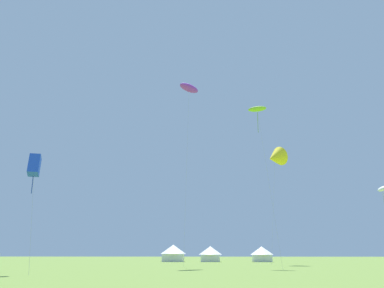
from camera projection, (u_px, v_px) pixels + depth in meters
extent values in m
ellipsoid|color=#99DB2D|center=(257.00, 109.00, 49.02)|extent=(2.41, 1.50, 0.77)
cylinder|color=olive|center=(258.00, 122.00, 48.56)|extent=(0.05, 0.05, 2.60)
cylinder|color=#B2B2B7|center=(269.00, 182.00, 45.35)|extent=(1.67, 2.45, 18.51)
ellipsoid|color=purple|center=(189.00, 88.00, 52.52)|extent=(3.05, 3.50, 1.05)
cylinder|color=#B2B2B7|center=(186.00, 171.00, 49.26)|extent=(0.56, 0.72, 22.38)
ellipsoid|color=white|center=(382.00, 189.00, 57.98)|extent=(1.17, 2.69, 1.00)
cylinder|color=#A4A4A4|center=(384.00, 201.00, 57.53)|extent=(0.06, 0.06, 2.40)
cone|color=yellow|center=(275.00, 157.00, 59.34)|extent=(4.21, 4.15, 3.42)
cylinder|color=#B2B2B7|center=(273.00, 209.00, 57.04)|extent=(1.42, 0.76, 15.18)
cube|color=blue|center=(34.00, 165.00, 32.23)|extent=(1.21, 1.53, 1.87)
cylinder|color=#183599|center=(33.00, 182.00, 31.86)|extent=(0.06, 0.06, 1.82)
cylinder|color=#B2B2B7|center=(32.00, 217.00, 30.30)|extent=(1.26, 1.66, 8.32)
cube|color=white|center=(173.00, 258.00, 74.13)|extent=(3.76, 3.76, 1.41)
cone|color=white|center=(173.00, 249.00, 74.54)|extent=(4.70, 4.70, 1.64)
cube|color=white|center=(210.00, 258.00, 73.65)|extent=(3.40, 3.40, 1.28)
cone|color=white|center=(210.00, 250.00, 74.01)|extent=(4.26, 4.26, 1.49)
cube|color=white|center=(262.00, 258.00, 73.00)|extent=(3.35, 3.35, 1.26)
cone|color=white|center=(262.00, 251.00, 73.36)|extent=(4.19, 4.19, 1.47)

